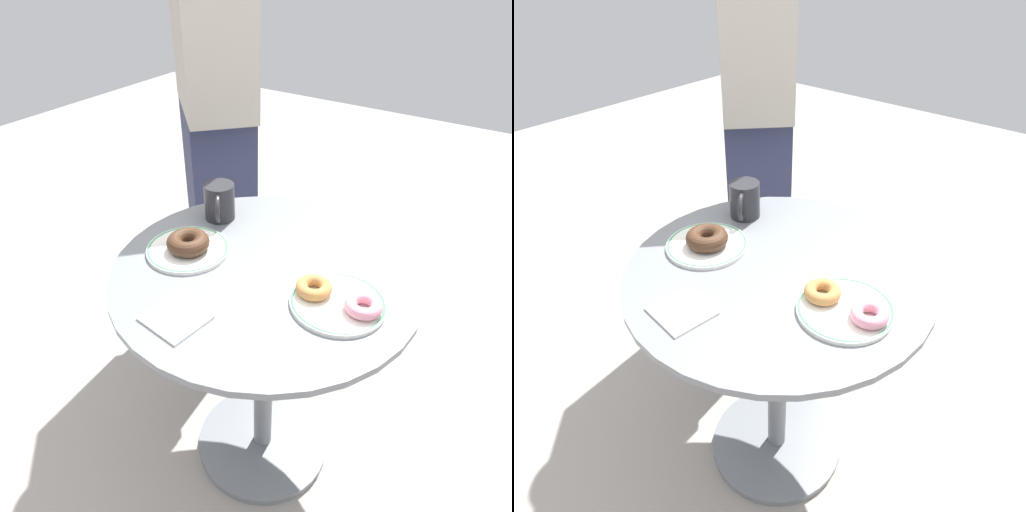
% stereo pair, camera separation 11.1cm
% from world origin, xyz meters
% --- Properties ---
extents(ground_plane, '(7.00, 7.00, 0.02)m').
position_xyz_m(ground_plane, '(0.00, 0.00, -0.01)').
color(ground_plane, '#9E9389').
extents(cafe_table, '(0.75, 0.75, 0.72)m').
position_xyz_m(cafe_table, '(0.00, 0.00, 0.48)').
color(cafe_table, slate).
rests_on(cafe_table, ground).
extents(plate_left, '(0.21, 0.21, 0.01)m').
position_xyz_m(plate_left, '(-0.20, -0.04, 0.72)').
color(plate_left, white).
rests_on(plate_left, cafe_table).
extents(plate_right, '(0.21, 0.21, 0.01)m').
position_xyz_m(plate_right, '(0.20, -0.02, 0.72)').
color(plate_right, white).
rests_on(plate_right, cafe_table).
extents(donut_chocolate, '(0.13, 0.13, 0.04)m').
position_xyz_m(donut_chocolate, '(-0.20, -0.05, 0.75)').
color(donut_chocolate, '#422819').
rests_on(donut_chocolate, plate_left).
extents(donut_pink_frosted, '(0.08, 0.08, 0.03)m').
position_xyz_m(donut_pink_frosted, '(0.26, -0.02, 0.74)').
color(donut_pink_frosted, pink).
rests_on(donut_pink_frosted, plate_right).
extents(donut_old_fashioned, '(0.11, 0.11, 0.03)m').
position_xyz_m(donut_old_fashioned, '(0.15, -0.03, 0.74)').
color(donut_old_fashioned, '#BC7F42').
rests_on(donut_old_fashioned, plate_right).
extents(paper_napkin, '(0.13, 0.13, 0.01)m').
position_xyz_m(paper_napkin, '(-0.06, -0.25, 0.72)').
color(paper_napkin, white).
rests_on(paper_napkin, cafe_table).
extents(coffee_mug, '(0.10, 0.12, 0.10)m').
position_xyz_m(coffee_mug, '(-0.23, 0.13, 0.77)').
color(coffee_mug, '#28282D').
rests_on(coffee_mug, cafe_table).
extents(person_figure, '(0.46, 0.45, 1.68)m').
position_xyz_m(person_figure, '(-0.52, 0.50, 0.82)').
color(person_figure, '#2D3351').
rests_on(person_figure, ground).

